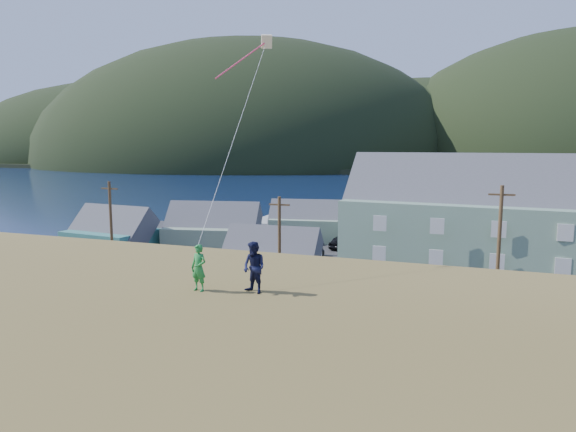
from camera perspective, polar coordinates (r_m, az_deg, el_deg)
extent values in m
plane|color=#0A1638|center=(37.20, 1.05, -10.85)|extent=(900.00, 900.00, 0.00)
cube|color=#4C3D19|center=(35.40, 0.00, -11.75)|extent=(110.00, 8.00, 0.10)
cube|color=#28282B|center=(52.98, 6.95, -5.13)|extent=(72.00, 36.00, 0.12)
cube|color=gray|center=(76.26, 6.36, -0.82)|extent=(26.00, 14.00, 0.90)
cube|color=black|center=(363.74, 17.94, 5.80)|extent=(900.00, 320.00, 2.00)
ellipsoid|color=black|center=(389.57, -16.89, 6.11)|extent=(240.00, 216.00, 108.00)
ellipsoid|color=black|center=(321.55, -4.49, 6.11)|extent=(260.00, 234.00, 143.00)
ellipsoid|color=black|center=(335.00, 14.35, 5.96)|extent=(200.00, 180.00, 100.00)
cube|color=slate|center=(52.74, 27.45, -2.37)|extent=(38.69, 14.17, 6.49)
cube|color=#47474C|center=(52.16, 27.80, 3.02)|extent=(39.17, 13.92, 10.53)
cube|color=#2E6A6D|center=(56.38, -19.00, -3.04)|extent=(8.90, 7.05, 3.11)
cube|color=#47474C|center=(55.99, -19.10, -0.65)|extent=(9.37, 6.88, 5.99)
cube|color=gray|center=(55.36, -8.33, -2.76)|extent=(10.42, 7.98, 3.33)
cube|color=#47474C|center=(54.96, -8.38, -0.20)|extent=(10.87, 7.85, 6.02)
cube|color=silver|center=(42.95, -1.87, -6.05)|extent=(7.66, 5.64, 2.96)
cube|color=#47474C|center=(42.47, -1.88, -3.14)|extent=(8.15, 5.59, 5.22)
cube|color=gray|center=(64.09, 2.15, -1.46)|extent=(9.64, 6.76, 2.84)
cube|color=#47474C|center=(63.77, 2.16, 0.51)|extent=(10.14, 6.84, 5.31)
cylinder|color=#47331E|center=(45.45, -19.01, -1.92)|extent=(0.24, 0.24, 8.85)
cylinder|color=#47331E|center=(38.09, -0.96, -3.90)|extent=(0.24, 0.24, 8.10)
cylinder|color=#47331E|center=(35.68, 22.32, -4.30)|extent=(0.24, 0.24, 9.32)
imported|color=silver|center=(57.98, -3.82, -3.18)|extent=(2.45, 5.13, 1.41)
imported|color=navy|center=(54.67, 7.47, -3.95)|extent=(1.71, 3.97, 1.33)
imported|color=black|center=(53.67, 2.81, -4.11)|extent=(2.40, 4.83, 1.35)
imported|color=black|center=(59.50, 5.88, -2.90)|extent=(2.28, 4.43, 1.44)
imported|color=maroon|center=(63.52, -3.39, -2.25)|extent=(2.74, 4.95, 1.31)
imported|color=#B32516|center=(61.50, -10.53, -2.70)|extent=(1.73, 3.97, 1.33)
imported|color=silver|center=(61.51, 2.52, -2.57)|extent=(2.39, 4.75, 1.32)
imported|color=#238035|center=(17.11, -9.89, -5.69)|extent=(0.62, 0.46, 1.55)
imported|color=#131634|center=(16.66, -3.79, -5.73)|extent=(0.99, 0.88, 1.68)
cube|color=#F4E4BA|center=(23.37, -2.39, 18.80)|extent=(0.59, 0.58, 0.60)
cylinder|color=#FD4269|center=(22.32, -5.13, 16.95)|extent=(0.06, 0.06, 3.31)
cylinder|color=white|center=(19.76, -5.67, 9.62)|extent=(0.02, 0.02, 10.26)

